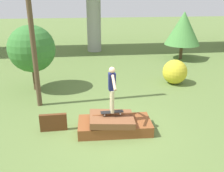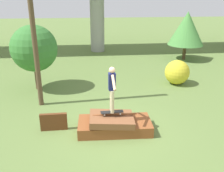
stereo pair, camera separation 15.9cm
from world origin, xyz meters
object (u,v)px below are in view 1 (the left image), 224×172
Objects in this scene: tree_behind_left at (183,28)px; bush_yellow_flowering at (175,72)px; utility_pole at (29,7)px; skater at (112,87)px; skateboard at (112,112)px; tree_behind_right at (32,49)px.

bush_yellow_flowering is at bearing -114.85° from tree_behind_left.
utility_pole reaches higher than tree_behind_left.
bush_yellow_flowering is (3.82, 4.38, -1.01)m from skater.
utility_pole is 11.27m from tree_behind_left.
skateboard is 0.25× the size of tree_behind_right.
tree_behind_right is at bearing 179.96° from bush_yellow_flowering.
utility_pole reaches higher than bush_yellow_flowering.
tree_behind_left reaches higher than tree_behind_right.
skater is at bearing -159.44° from skateboard.
skateboard is 0.10× the size of utility_pole.
tree_behind_left reaches higher than skater.
skater is at bearing -53.41° from tree_behind_right.
skateboard is at bearing -131.12° from bush_yellow_flowering.
tree_behind_left is (6.05, 9.19, 0.52)m from skater.
tree_behind_right is at bearing 126.59° from skater.
utility_pole reaches higher than tree_behind_right.
tree_behind_left is at bearing 65.15° from bush_yellow_flowering.
tree_behind_left is (6.05, 9.19, 1.44)m from skateboard.
bush_yellow_flowering is (3.82, 4.38, -0.10)m from skateboard.
skateboard is 11.10m from tree_behind_left.
skater is at bearing -131.12° from bush_yellow_flowering.
skater is 1.24× the size of bush_yellow_flowering.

